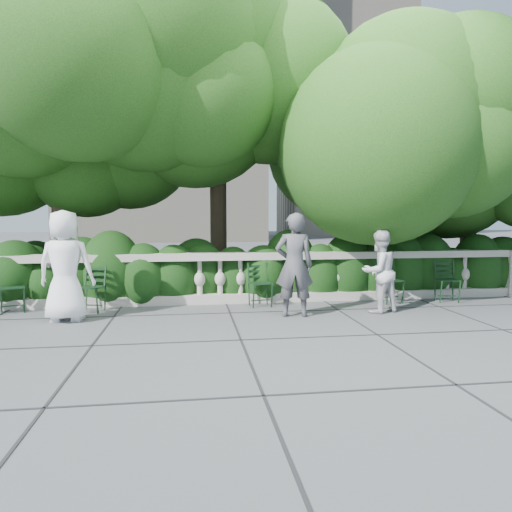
{
  "coord_description": "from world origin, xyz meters",
  "views": [
    {
      "loc": [
        -1.17,
        -7.19,
        1.72
      ],
      "look_at": [
        0.0,
        1.0,
        1.0
      ],
      "focal_mm": 32.0,
      "sensor_mm": 36.0,
      "label": 1
    }
  ],
  "objects": [
    {
      "name": "ground",
      "position": [
        0.0,
        0.0,
        0.0
      ],
      "size": [
        90.0,
        90.0,
        0.0
      ],
      "primitive_type": "plane",
      "color": "#484A4F",
      "rests_on": "ground"
    },
    {
      "name": "balustrade",
      "position": [
        0.0,
        1.8,
        0.49
      ],
      "size": [
        12.0,
        0.44,
        1.0
      ],
      "color": "#9E998E",
      "rests_on": "ground"
    },
    {
      "name": "shrub_hedge",
      "position": [
        0.0,
        3.0,
        0.0
      ],
      "size": [
        15.0,
        2.6,
        1.7
      ],
      "primitive_type": null,
      "color": "black",
      "rests_on": "ground"
    },
    {
      "name": "tree_canopy",
      "position": [
        0.69,
        3.19,
        3.96
      ],
      "size": [
        15.04,
        6.52,
        6.78
      ],
      "color": "#3F3023",
      "rests_on": "ground"
    },
    {
      "name": "chair_b",
      "position": [
        -4.3,
        1.29,
        0.0
      ],
      "size": [
        0.58,
        0.61,
        0.84
      ],
      "primitive_type": null,
      "rotation": [
        0.0,
        0.0,
        0.37
      ],
      "color": "black",
      "rests_on": "ground"
    },
    {
      "name": "chair_c",
      "position": [
        -3.0,
        1.14,
        0.0
      ],
      "size": [
        0.54,
        0.57,
        0.84
      ],
      "primitive_type": null,
      "rotation": [
        0.0,
        0.0,
        -0.24
      ],
      "color": "black",
      "rests_on": "ground"
    },
    {
      "name": "chair_d",
      "position": [
        2.77,
        1.17,
        0.0
      ],
      "size": [
        0.53,
        0.56,
        0.84
      ],
      "primitive_type": null,
      "rotation": [
        0.0,
        0.0,
        0.2
      ],
      "color": "black",
      "rests_on": "ground"
    },
    {
      "name": "chair_e",
      "position": [
        0.15,
        1.19,
        0.0
      ],
      "size": [
        0.5,
        0.53,
        0.84
      ],
      "primitive_type": null,
      "rotation": [
        0.0,
        0.0,
        0.13
      ],
      "color": "black",
      "rests_on": "ground"
    },
    {
      "name": "chair_f",
      "position": [
        3.91,
        1.12,
        0.0
      ],
      "size": [
        0.52,
        0.55,
        0.84
      ],
      "primitive_type": null,
      "rotation": [
        0.0,
        0.0,
        -0.18
      ],
      "color": "black",
      "rests_on": "ground"
    },
    {
      "name": "person_businessman",
      "position": [
        -3.21,
        0.58,
        0.91
      ],
      "size": [
        0.95,
        0.67,
        1.83
      ],
      "primitive_type": "imported",
      "rotation": [
        0.0,
        0.0,
        3.04
      ],
      "color": "white",
      "rests_on": "ground"
    },
    {
      "name": "person_woman_grey",
      "position": [
        0.57,
        0.39,
        0.89
      ],
      "size": [
        0.7,
        0.5,
        1.78
      ],
      "primitive_type": "imported",
      "rotation": [
        0.0,
        0.0,
        3.02
      ],
      "color": "#45454A",
      "rests_on": "ground"
    },
    {
      "name": "person_casual_man",
      "position": [
        2.15,
        0.51,
        0.74
      ],
      "size": [
        0.86,
        0.76,
        1.48
      ],
      "primitive_type": "imported",
      "rotation": [
        0.0,
        0.0,
        3.47
      ],
      "color": "silver",
      "rests_on": "ground"
    }
  ]
}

